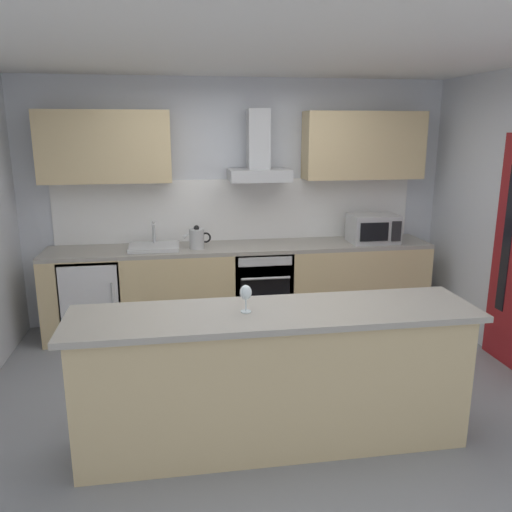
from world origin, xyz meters
The scene contains 14 objects.
ground centered at (0.00, 0.00, -0.01)m, with size 5.53×4.76×0.02m, color gray.
ceiling centered at (0.00, 0.00, 2.61)m, with size 5.53×4.76×0.02m, color white.
wall_back centered at (0.00, 1.94, 1.30)m, with size 5.53×0.12×2.60m, color silver.
backsplash_tile centered at (0.00, 1.87, 1.23)m, with size 3.85×0.02×0.66m, color white.
counter_back centered at (0.00, 1.56, 0.45)m, with size 3.99×0.60×0.90m.
counter_island centered at (-0.06, -0.57, 0.48)m, with size 2.63×0.64×0.95m.
upper_cabinets centered at (0.00, 1.71, 1.91)m, with size 3.94×0.32×0.70m.
oven centered at (0.19, 1.53, 0.46)m, with size 0.60×0.62×0.80m.
refrigerator centered at (-1.52, 1.53, 0.43)m, with size 0.58×0.60×0.85m.
microwave centered at (1.41, 1.51, 1.05)m, with size 0.50×0.38×0.30m.
sink centered at (-0.90, 1.55, 0.93)m, with size 0.50×0.40×0.26m.
kettle centered at (-0.47, 1.50, 1.01)m, with size 0.29×0.15×0.24m.
range_hood centered at (0.19, 1.66, 1.79)m, with size 0.62×0.45×0.72m.
wine_glass centered at (-0.25, -0.56, 1.08)m, with size 0.08×0.08×0.18m.
Camera 1 is at (-0.67, -3.60, 2.08)m, focal length 35.98 mm.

